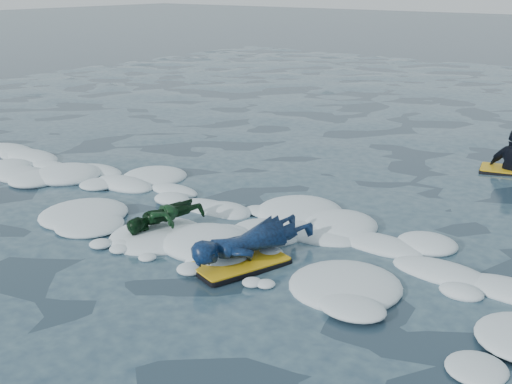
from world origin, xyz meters
TOP-DOWN VIEW (x-y plane):
  - ground at (0.00, 0.00)m, footprint 120.00×120.00m
  - foam_band at (0.00, 1.03)m, footprint 12.00×3.10m
  - prone_woman_unit at (1.22, 0.26)m, footprint 0.99×1.85m
  - prone_child_unit at (-0.22, 0.20)m, footprint 0.79×1.20m
  - waiting_rider_unit at (2.69, 6.11)m, footprint 1.24×0.86m

SIDE VIEW (x-z plane):
  - waiting_rider_unit at x=2.69m, z-range -0.85..0.84m
  - ground at x=0.00m, z-range 0.00..0.00m
  - foam_band at x=0.00m, z-range -0.15..0.15m
  - prone_child_unit at x=-0.22m, z-range 0.00..0.43m
  - prone_woman_unit at x=1.22m, z-range 0.01..0.47m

